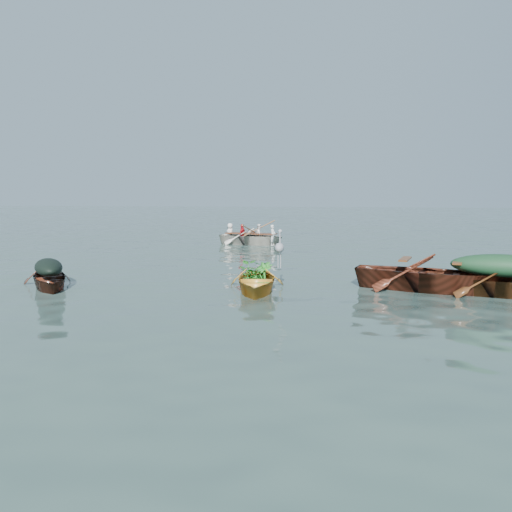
{
  "coord_description": "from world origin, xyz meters",
  "views": [
    {
      "loc": [
        1.1,
        -10.67,
        2.32
      ],
      "look_at": [
        -1.0,
        3.38,
        0.5
      ],
      "focal_mm": 35.0,
      "sensor_mm": 36.0,
      "label": 1
    }
  ],
  "objects_px": {
    "green_tarp_boat": "(502,296)",
    "rowed_boat": "(251,245)",
    "open_wooden_boat": "(430,291)",
    "heron": "(279,254)",
    "dark_covered_boat": "(50,287)",
    "yellow_dinghy": "(256,291)"
  },
  "relations": [
    {
      "from": "yellow_dinghy",
      "to": "green_tarp_boat",
      "type": "distance_m",
      "value": 5.58
    },
    {
      "from": "rowed_boat",
      "to": "open_wooden_boat",
      "type": "bearing_deg",
      "value": -134.35
    },
    {
      "from": "green_tarp_boat",
      "to": "heron",
      "type": "distance_m",
      "value": 5.11
    },
    {
      "from": "yellow_dinghy",
      "to": "open_wooden_boat",
      "type": "bearing_deg",
      "value": 2.08
    },
    {
      "from": "dark_covered_boat",
      "to": "heron",
      "type": "xyz_separation_m",
      "value": [
        5.63,
        0.43,
        0.88
      ]
    },
    {
      "from": "yellow_dinghy",
      "to": "dark_covered_boat",
      "type": "xyz_separation_m",
      "value": [
        -5.09,
        -0.32,
        0.0
      ]
    },
    {
      "from": "dark_covered_boat",
      "to": "heron",
      "type": "distance_m",
      "value": 5.71
    },
    {
      "from": "rowed_boat",
      "to": "yellow_dinghy",
      "type": "bearing_deg",
      "value": -155.66
    },
    {
      "from": "green_tarp_boat",
      "to": "heron",
      "type": "xyz_separation_m",
      "value": [
        -5.03,
        -0.13,
        0.88
      ]
    },
    {
      "from": "green_tarp_boat",
      "to": "open_wooden_boat",
      "type": "xyz_separation_m",
      "value": [
        -1.5,
        0.36,
        0.0
      ]
    },
    {
      "from": "yellow_dinghy",
      "to": "heron",
      "type": "height_order",
      "value": "heron"
    },
    {
      "from": "yellow_dinghy",
      "to": "dark_covered_boat",
      "type": "bearing_deg",
      "value": 177.29
    },
    {
      "from": "green_tarp_boat",
      "to": "rowed_boat",
      "type": "relative_size",
      "value": 0.98
    },
    {
      "from": "open_wooden_boat",
      "to": "rowed_boat",
      "type": "bearing_deg",
      "value": 47.45
    },
    {
      "from": "green_tarp_boat",
      "to": "heron",
      "type": "bearing_deg",
      "value": 105.07
    },
    {
      "from": "rowed_boat",
      "to": "heron",
      "type": "height_order",
      "value": "heron"
    },
    {
      "from": "dark_covered_boat",
      "to": "open_wooden_boat",
      "type": "distance_m",
      "value": 9.21
    },
    {
      "from": "open_wooden_boat",
      "to": "rowed_boat",
      "type": "relative_size",
      "value": 1.17
    },
    {
      "from": "dark_covered_boat",
      "to": "rowed_boat",
      "type": "distance_m",
      "value": 11.13
    },
    {
      "from": "green_tarp_boat",
      "to": "rowed_boat",
      "type": "xyz_separation_m",
      "value": [
        -7.33,
        10.07,
        0.0
      ]
    },
    {
      "from": "green_tarp_boat",
      "to": "rowed_boat",
      "type": "bearing_deg",
      "value": 49.7
    },
    {
      "from": "yellow_dinghy",
      "to": "green_tarp_boat",
      "type": "bearing_deg",
      "value": -3.86
    }
  ]
}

